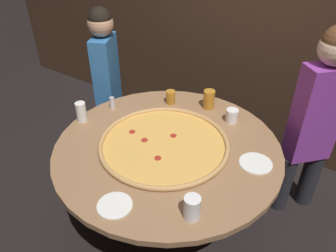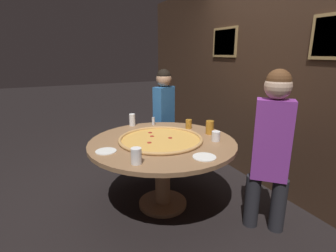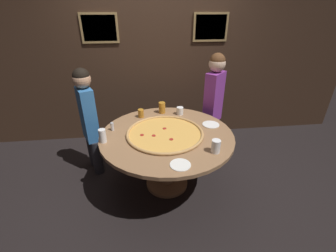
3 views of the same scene
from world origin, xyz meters
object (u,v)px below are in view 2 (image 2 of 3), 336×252
Objects in this scene: giant_pizza at (161,139)px; white_plate_far_back at (106,151)px; drink_cup_front_edge at (132,120)px; diner_far_right at (272,144)px; white_plate_right_side at (204,157)px; drink_cup_centre_back at (189,124)px; condiment_shaker at (153,121)px; drink_cup_far_right at (210,127)px; drink_cup_by_shaker at (216,136)px; diner_far_left at (164,113)px; dining_table at (162,154)px; drink_cup_near_right at (136,156)px.

white_plate_far_back is (0.08, -0.58, -0.01)m from giant_pizza.
diner_far_right reaches higher than drink_cup_front_edge.
drink_cup_front_edge is at bearing -168.59° from white_plate_right_side.
white_plate_far_back is (0.74, -0.49, -0.07)m from drink_cup_front_edge.
condiment_shaker is (-0.33, -0.32, -0.01)m from drink_cup_centre_back.
condiment_shaker is at bearing 165.07° from giant_pizza.
diner_far_right is (1.04, 0.25, 0.05)m from drink_cup_centre_back.
drink_cup_front_edge is 1.37× the size of drink_cup_centre_back.
drink_cup_far_right is 0.75m from condiment_shaker.
drink_cup_far_right reaches higher than drink_cup_by_shaker.
diner_far_left is at bearing -37.30° from diner_far_right.
white_plate_far_back is 0.14× the size of diner_far_left.
diner_far_right is (0.20, 0.56, 0.10)m from white_plate_right_side.
white_plate_right_side is at bearing -126.20° from diner_far_left.
white_plate_far_back is (0.34, -1.06, -0.05)m from drink_cup_centre_back.
diner_far_left is (-0.32, 0.29, 0.01)m from condiment_shaker.
drink_cup_far_right is (-0.23, 0.08, 0.02)m from drink_cup_by_shaker.
condiment_shaker is (-0.62, 0.15, 0.19)m from dining_table.
drink_cup_by_shaker is at bearing 80.85° from white_plate_far_back.
drink_cup_near_right is (0.20, -0.92, 0.02)m from drink_cup_by_shaker.
white_plate_far_back is 1.43m from diner_far_left.
drink_cup_far_right is 0.95m from diner_far_left.
drink_cup_far_right is 0.77m from diner_far_right.
drink_cup_near_right is 1.62m from diner_far_left.
drink_cup_far_right is at bearing 20.60° from drink_cup_centre_back.
drink_cup_centre_back reaches higher than white_plate_right_side.
drink_cup_near_right reaches higher than drink_cup_centre_back.
drink_cup_centre_back is (-0.72, 0.89, -0.01)m from drink_cup_near_right.
giant_pizza is at bearing -92.19° from drink_cup_far_right.
drink_cup_centre_back is at bearing -33.10° from diner_far_right.
condiment_shaker reaches higher than giant_pizza.
drink_cup_by_shaker is at bearing 102.37° from drink_cup_near_right.
drink_cup_by_shaker reaches higher than condiment_shaker.
giant_pizza is 0.61m from condiment_shaker.
white_plate_far_back is (-0.38, -0.17, -0.06)m from drink_cup_near_right.
diner_far_right reaches higher than giant_pizza.
white_plate_right_side is (0.56, -0.42, -0.07)m from drink_cup_far_right.
giant_pizza is at bearing 137.70° from drink_cup_near_right.
drink_cup_centre_back is 1.11m from white_plate_far_back.
diner_far_right reaches higher than condiment_shaker.
dining_table is 11.18× the size of drink_cup_near_right.
white_plate_far_back is 0.13× the size of diner_far_right.
white_plate_far_back is at bearing -47.72° from condiment_shaker.
drink_cup_centre_back is at bearing 121.27° from dining_table.
giant_pizza reaches higher than dining_table.
condiment_shaker is (0.07, 0.25, -0.03)m from drink_cup_front_edge.
diner_far_left is at bearing 154.83° from dining_table.
drink_cup_by_shaker is 0.93× the size of drink_cup_centre_back.
white_plate_right_side is at bearing -37.36° from drink_cup_far_right.
diner_far_right is at bearing 74.31° from drink_cup_near_right.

